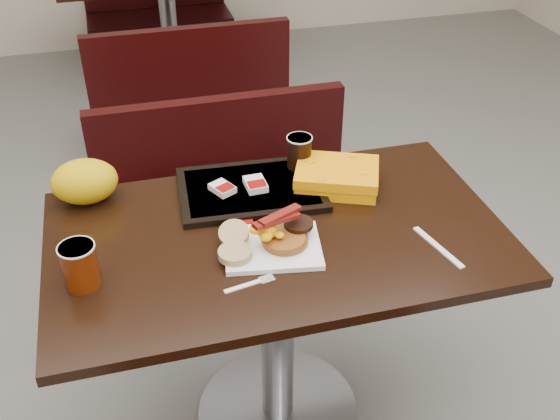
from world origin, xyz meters
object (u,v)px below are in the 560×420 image
object	(u,v)px
table_near	(278,333)
platter	(273,247)
knife	(438,247)
bench_far_n	(158,2)
tray	(251,189)
paper_bag	(85,181)
clamshell	(337,177)
hashbrown_sleeve_right	(255,184)
hashbrown_sleeve_left	(222,188)
coffee_cup_near	(80,266)
coffee_cup_far	(299,152)
pancake_stack	(285,239)
fork	(242,286)
bench_far_s	(186,82)
table_far	(170,34)
bench_near_n	(231,207)

from	to	relation	value
table_near	platter	distance (m)	0.39
knife	bench_far_n	bearing A→B (deg)	173.01
tray	paper_bag	distance (m)	0.46
tray	clamshell	distance (m)	0.25
table_near	tray	xyz separation A→B (m)	(-0.02, 0.20, 0.38)
bench_far_n	platter	xyz separation A→B (m)	(-0.03, -3.37, 0.40)
table_near	paper_bag	size ratio (longest dim) A/B	6.54
platter	hashbrown_sleeve_right	distance (m)	0.27
platter	hashbrown_sleeve_left	world-z (taller)	hashbrown_sleeve_left
coffee_cup_near	knife	xyz separation A→B (m)	(0.88, -0.09, -0.05)
coffee_cup_far	pancake_stack	bearing A→B (deg)	-111.72
fork	paper_bag	distance (m)	0.59
bench_far_s	clamshell	distance (m)	1.79
platter	knife	size ratio (longest dim) A/B	1.30
table_far	clamshell	world-z (taller)	clamshell
fork	pancake_stack	bearing A→B (deg)	30.60
coffee_cup_far	paper_bag	xyz separation A→B (m)	(-0.62, 0.01, -0.01)
bench_near_n	paper_bag	distance (m)	0.78
table_near	coffee_cup_near	world-z (taller)	coffee_cup_near
table_far	platter	size ratio (longest dim) A/B	4.94
pancake_stack	coffee_cup_near	world-z (taller)	coffee_cup_near
bench_far_s	platter	size ratio (longest dim) A/B	4.12
pancake_stack	hashbrown_sleeve_left	xyz separation A→B (m)	(-0.11, 0.27, 0.00)
knife	tray	distance (m)	0.55
bench_far_s	coffee_cup_far	world-z (taller)	coffee_cup_far
bench_far_s	platter	xyz separation A→B (m)	(-0.03, -1.97, 0.40)
table_far	tray	xyz separation A→B (m)	(-0.02, -2.40, 0.38)
pancake_stack	tray	bearing A→B (deg)	96.08
clamshell	table_near	bearing A→B (deg)	-119.84
hashbrown_sleeve_left	clamshell	xyz separation A→B (m)	(0.33, -0.03, 0.00)
platter	hashbrown_sleeve_left	xyz separation A→B (m)	(-0.08, 0.27, 0.02)
bench_far_n	hashbrown_sleeve_right	size ratio (longest dim) A/B	13.03
bench_far_n	knife	size ratio (longest dim) A/B	5.34
bench_far_s	coffee_cup_near	distance (m)	2.09
hashbrown_sleeve_right	hashbrown_sleeve_left	bearing A→B (deg)	174.49
tray	paper_bag	size ratio (longest dim) A/B	2.23
bench_near_n	clamshell	bearing A→B (deg)	-66.99
tray	paper_bag	world-z (taller)	paper_bag
fork	clamshell	xyz separation A→B (m)	(0.36, 0.36, 0.03)
coffee_cup_near	knife	size ratio (longest dim) A/B	0.61
pancake_stack	coffee_cup_far	distance (m)	0.37
fork	clamshell	bearing A→B (deg)	34.36
coffee_cup_near	knife	bearing A→B (deg)	-5.74
coffee_cup_near	hashbrown_sleeve_left	size ratio (longest dim) A/B	1.65
table_far	paper_bag	bearing A→B (deg)	-101.69
bench_far_n	hashbrown_sleeve_left	distance (m)	3.13
table_near	coffee_cup_near	distance (m)	0.66
pancake_stack	bench_near_n	bearing A→B (deg)	90.31
bench_far_n	coffee_cup_near	xyz separation A→B (m)	(-0.50, -3.38, 0.45)
fork	tray	bearing A→B (deg)	63.51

